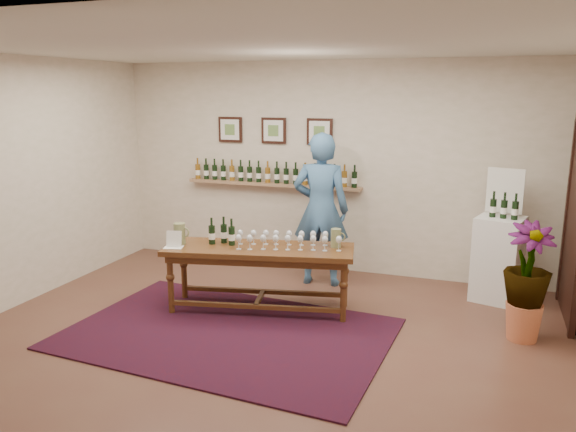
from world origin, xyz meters
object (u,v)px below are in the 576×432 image
(tasting_table, at_px, (259,257))
(display_pedestal, at_px, (498,259))
(potted_plant, at_px, (527,282))
(person, at_px, (321,210))

(tasting_table, height_order, display_pedestal, display_pedestal)
(potted_plant, bearing_deg, person, 158.35)
(display_pedestal, bearing_deg, tasting_table, -153.68)
(tasting_table, xyz_separation_m, potted_plant, (2.74, 0.16, -0.03))
(person, bearing_deg, tasting_table, 63.78)
(tasting_table, distance_m, person, 1.21)
(display_pedestal, distance_m, potted_plant, 1.10)
(tasting_table, distance_m, display_pedestal, 2.79)
(display_pedestal, distance_m, person, 2.17)
(display_pedestal, xyz_separation_m, potted_plant, (0.25, -1.07, 0.10))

